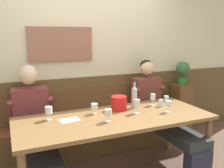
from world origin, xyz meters
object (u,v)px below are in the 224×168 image
at_px(wine_bottle_clear_water, 134,96).
at_px(person_center_right_seat, 35,128).
at_px(water_tumbler_center, 166,99).
at_px(wine_glass_near_bucket, 153,97).
at_px(person_center_left_seat, 160,110).
at_px(ice_bucket, 119,103).
at_px(wine_glass_right_end, 49,111).
at_px(wine_glass_mid_right, 108,113).
at_px(wine_glass_mid_left, 137,104).
at_px(water_tumbler_right, 161,103).
at_px(wine_glass_by_bottle, 168,104).
at_px(dining_table, 115,123).
at_px(potted_plant, 183,70).
at_px(wall_bench, 94,133).
at_px(wine_glass_center_rear, 94,107).

bearing_deg(wine_bottle_clear_water, person_center_right_seat, 173.37).
distance_m(person_center_right_seat, water_tumbler_center, 1.78).
bearing_deg(person_center_right_seat, wine_glass_near_bucket, -5.18).
relative_size(person_center_left_seat, ice_bucket, 6.93).
height_order(person_center_right_seat, person_center_left_seat, person_center_right_seat).
bearing_deg(person_center_left_seat, wine_glass_right_end, -174.27).
distance_m(wine_glass_mid_right, water_tumbler_center, 1.14).
relative_size(wine_glass_mid_left, water_tumbler_right, 1.82).
bearing_deg(person_center_left_seat, wine_glass_by_bottle, -112.92).
bearing_deg(dining_table, water_tumbler_right, 10.91).
relative_size(dining_table, wine_bottle_clear_water, 6.18).
bearing_deg(potted_plant, wine_bottle_clear_water, -155.01).
distance_m(wall_bench, water_tumbler_right, 1.07).
xyz_separation_m(wine_glass_mid_right, wine_glass_by_bottle, (0.79, 0.02, 0.01)).
xyz_separation_m(person_center_left_seat, ice_bucket, (-0.69, -0.13, 0.22)).
height_order(water_tumbler_center, potted_plant, potted_plant).
relative_size(water_tumbler_center, potted_plant, 0.21).
height_order(water_tumbler_right, water_tumbler_center, water_tumbler_right).
relative_size(person_center_left_seat, wine_glass_mid_left, 8.06).
xyz_separation_m(ice_bucket, wine_glass_mid_right, (-0.29, -0.34, 0.01)).
bearing_deg(wine_glass_near_bucket, wine_glass_mid_left, -149.78).
relative_size(water_tumbler_right, water_tumbler_center, 1.19).
relative_size(person_center_left_seat, wine_glass_right_end, 8.98).
bearing_deg(wine_glass_by_bottle, wine_glass_right_end, 168.06).
relative_size(person_center_left_seat, potted_plant, 3.58).
bearing_deg(wine_glass_mid_left, person_center_left_seat, 31.04).
distance_m(wall_bench, person_center_left_seat, 0.99).
distance_m(wine_glass_right_end, potted_plant, 2.35).
height_order(wine_glass_right_end, water_tumbler_right, wine_glass_right_end).
bearing_deg(wine_glass_right_end, wine_glass_near_bucket, 1.15).
bearing_deg(wine_glass_center_rear, ice_bucket, 4.65).
xyz_separation_m(person_center_right_seat, potted_plant, (2.41, 0.42, 0.46)).
distance_m(dining_table, wine_bottle_clear_water, 0.48).
bearing_deg(wine_glass_by_bottle, wine_glass_center_rear, 160.98).
bearing_deg(ice_bucket, wine_glass_right_end, -178.15).
relative_size(ice_bucket, wine_glass_center_rear, 1.57).
bearing_deg(water_tumbler_center, potted_plant, 35.98).
bearing_deg(wall_bench, wine_glass_right_end, -142.33).
bearing_deg(wine_glass_center_rear, wall_bench, 71.46).
xyz_separation_m(person_center_right_seat, water_tumbler_right, (1.55, -0.22, 0.17)).
bearing_deg(wine_glass_center_rear, person_center_left_seat, 8.59).
height_order(person_center_right_seat, wine_bottle_clear_water, person_center_right_seat).
height_order(dining_table, wine_glass_mid_left, wine_glass_mid_left).
height_order(ice_bucket, wine_glass_mid_left, ice_bucket).
xyz_separation_m(person_center_right_seat, wine_bottle_clear_water, (1.21, -0.14, 0.28)).
bearing_deg(ice_bucket, person_center_left_seat, 10.45).
relative_size(wine_bottle_clear_water, potted_plant, 0.95).
xyz_separation_m(wine_glass_right_end, wine_glass_mid_left, (0.99, -0.18, 0.01)).
xyz_separation_m(person_center_left_seat, water_tumbler_center, (0.08, -0.04, 0.17)).
relative_size(dining_table, person_center_right_seat, 1.63).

